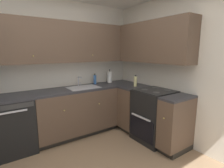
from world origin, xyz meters
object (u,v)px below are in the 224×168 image
object	(u,v)px
oven_range	(155,115)
oil_bottle	(135,81)
soap_bottle	(95,79)
paper_towel_roll	(110,77)
dishwasher	(13,125)

from	to	relation	value
oven_range	oil_bottle	distance (m)	0.75
oven_range	soap_bottle	xyz separation A→B (m)	(-0.56, 1.18, 0.55)
oil_bottle	paper_towel_roll	bearing A→B (deg)	105.10
oven_range	oil_bottle	size ratio (longest dim) A/B	4.76
paper_towel_roll	oven_range	bearing A→B (deg)	-80.49
dishwasher	oven_range	world-z (taller)	oven_range
paper_towel_roll	oil_bottle	xyz separation A→B (m)	(0.18, -0.65, -0.02)
soap_bottle	paper_towel_roll	xyz separation A→B (m)	(0.36, -0.02, 0.02)
oven_range	paper_towel_roll	bearing A→B (deg)	99.51
paper_towel_roll	dishwasher	bearing A→B (deg)	-175.29
soap_bottle	paper_towel_roll	distance (m)	0.36
dishwasher	paper_towel_roll	distance (m)	2.05
dishwasher	oil_bottle	xyz separation A→B (m)	(2.13, -0.49, 0.58)
dishwasher	oil_bottle	bearing A→B (deg)	-13.01
oven_range	paper_towel_roll	xyz separation A→B (m)	(-0.19, 1.16, 0.57)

